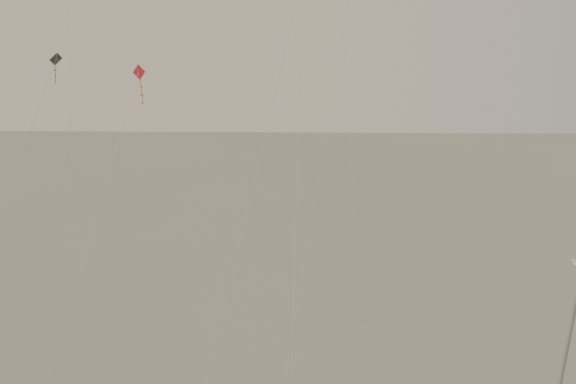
{
  "coord_description": "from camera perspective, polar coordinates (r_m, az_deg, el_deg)",
  "views": [
    {
      "loc": [
        -1.63,
        -22.21,
        19.26
      ],
      "look_at": [
        -2.33,
        5.0,
        11.46
      ],
      "focal_mm": 40.0,
      "sensor_mm": 36.0,
      "label": 1
    }
  ],
  "objects": [
    {
      "name": "kite_3",
      "position": [
        28.27,
        -15.42,
        2.15
      ],
      "size": [
        4.42,
        9.29,
        16.93
      ],
      "rotation": [
        0.0,
        0.0,
        -0.17
      ],
      "color": "maroon",
      "rests_on": "ground"
    },
    {
      "name": "street_lamp",
      "position": [
        33.15,
        23.98,
        -10.92
      ],
      "size": [
        1.61,
        0.59,
        9.43
      ],
      "color": "#989BA0",
      "rests_on": "ground"
    },
    {
      "name": "kite_6",
      "position": [
        30.53,
        -23.11,
        1.44
      ],
      "size": [
        5.84,
        7.14,
        17.38
      ],
      "rotation": [
        0.0,
        0.0,
        1.01
      ],
      "color": "#342F2B",
      "rests_on": "ground"
    },
    {
      "name": "kite_1",
      "position": [
        33.58,
        5.24,
        15.38
      ],
      "size": [
        4.46,
        8.8,
        24.72
      ],
      "rotation": [
        0.0,
        0.0,
        -0.7
      ],
      "color": "#342F2B",
      "rests_on": "ground"
    }
  ]
}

